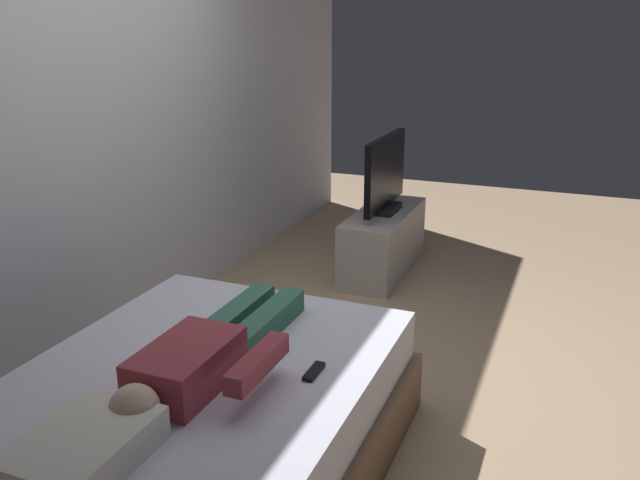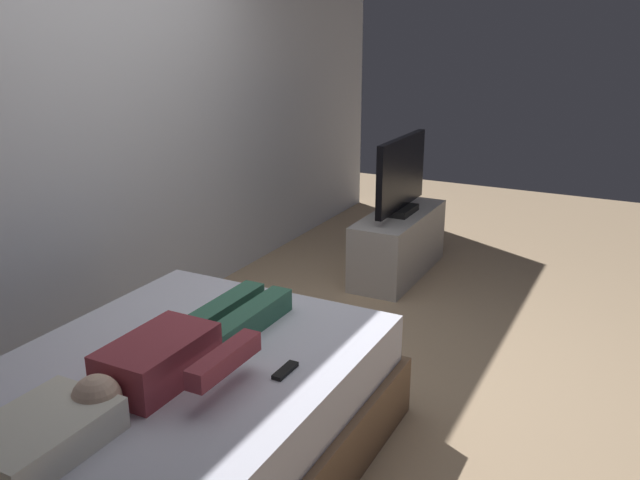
{
  "view_description": "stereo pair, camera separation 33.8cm",
  "coord_description": "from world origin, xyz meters",
  "px_view_note": "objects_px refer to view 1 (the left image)",
  "views": [
    {
      "loc": [
        -3.1,
        -1.1,
        1.91
      ],
      "look_at": [
        0.34,
        0.3,
        0.69
      ],
      "focal_mm": 37.43,
      "sensor_mm": 36.0,
      "label": 1
    },
    {
      "loc": [
        -2.96,
        -1.4,
        1.91
      ],
      "look_at": [
        0.34,
        0.3,
        0.69
      ],
      "focal_mm": 37.43,
      "sensor_mm": 36.0,
      "label": 2
    }
  ],
  "objects_px": {
    "person": "(208,354)",
    "tv_stand": "(383,242)",
    "pillow": "(83,449)",
    "remote": "(314,371)",
    "bed": "(197,431)",
    "tv": "(385,176)"
  },
  "relations": [
    {
      "from": "person",
      "to": "tv_stand",
      "type": "distance_m",
      "value": 2.78
    },
    {
      "from": "person",
      "to": "tv_stand",
      "type": "bearing_deg",
      "value": 1.7
    },
    {
      "from": "pillow",
      "to": "person",
      "type": "bearing_deg",
      "value": -4.96
    },
    {
      "from": "remote",
      "to": "pillow",
      "type": "bearing_deg",
      "value": 150.71
    },
    {
      "from": "bed",
      "to": "tv_stand",
      "type": "distance_m",
      "value": 2.78
    },
    {
      "from": "remote",
      "to": "tv",
      "type": "relative_size",
      "value": 0.17
    },
    {
      "from": "bed",
      "to": "tv",
      "type": "distance_m",
      "value": 2.83
    },
    {
      "from": "tv_stand",
      "to": "pillow",
      "type": "bearing_deg",
      "value": -179.62
    },
    {
      "from": "pillow",
      "to": "tv_stand",
      "type": "relative_size",
      "value": 0.44
    },
    {
      "from": "person",
      "to": "remote",
      "type": "relative_size",
      "value": 8.4
    },
    {
      "from": "pillow",
      "to": "person",
      "type": "xyz_separation_m",
      "value": [
        0.67,
        -0.06,
        0.02
      ]
    },
    {
      "from": "person",
      "to": "tv",
      "type": "distance_m",
      "value": 2.76
    },
    {
      "from": "person",
      "to": "remote",
      "type": "bearing_deg",
      "value": -69.53
    },
    {
      "from": "pillow",
      "to": "tv",
      "type": "height_order",
      "value": "tv"
    },
    {
      "from": "tv_stand",
      "to": "bed",
      "type": "bearing_deg",
      "value": -179.53
    },
    {
      "from": "remote",
      "to": "bed",
      "type": "bearing_deg",
      "value": 111.23
    },
    {
      "from": "remote",
      "to": "tv_stand",
      "type": "distance_m",
      "value": 2.66
    },
    {
      "from": "person",
      "to": "remote",
      "type": "height_order",
      "value": "person"
    },
    {
      "from": "tv_stand",
      "to": "person",
      "type": "bearing_deg",
      "value": -178.3
    },
    {
      "from": "remote",
      "to": "tv_stand",
      "type": "bearing_deg",
      "value": 10.6
    },
    {
      "from": "tv",
      "to": "bed",
      "type": "bearing_deg",
      "value": -179.53
    },
    {
      "from": "tv",
      "to": "tv_stand",
      "type": "bearing_deg",
      "value": 0.0
    }
  ]
}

